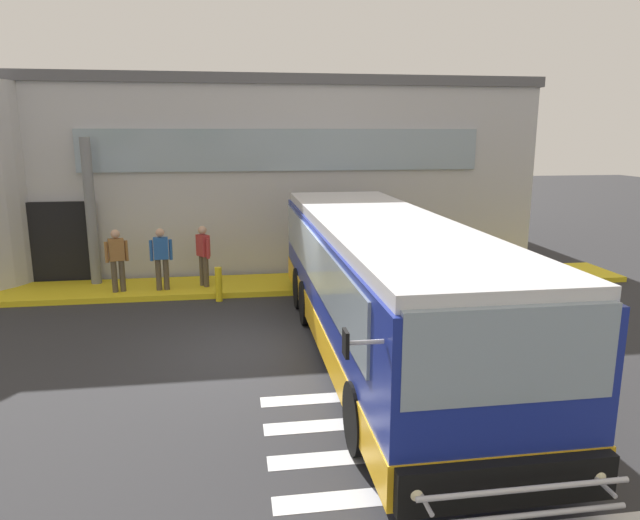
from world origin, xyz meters
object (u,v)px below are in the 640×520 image
(passenger_near_column, at_px, (117,257))
(passenger_at_curb_edge, at_px, (203,253))
(entry_support_column, at_px, (91,212))
(passenger_by_doorway, at_px, (161,256))
(bus_main_foreground, at_px, (382,289))
(safety_bollard_yellow, at_px, (219,284))

(passenger_near_column, relative_size, passenger_at_curb_edge, 1.00)
(passenger_near_column, bearing_deg, entry_support_column, 127.99)
(passenger_by_doorway, xyz_separation_m, passenger_at_curb_edge, (1.09, 0.24, 0.00))
(bus_main_foreground, bearing_deg, passenger_by_doorway, 133.11)
(passenger_at_curb_edge, xyz_separation_m, safety_bollard_yellow, (0.41, -1.04, -0.63))
(bus_main_foreground, bearing_deg, safety_bollard_yellow, 127.17)
(entry_support_column, distance_m, passenger_near_column, 1.69)
(entry_support_column, xyz_separation_m, passenger_by_doorway, (1.93, -1.00, -1.09))
(bus_main_foreground, bearing_deg, passenger_near_column, 139.37)
(bus_main_foreground, bearing_deg, entry_support_column, 137.74)
(passenger_near_column, distance_m, passenger_by_doorway, 1.13)
(safety_bollard_yellow, bearing_deg, passenger_by_doorway, 152.07)
(entry_support_column, bearing_deg, safety_bollard_yellow, -27.66)
(bus_main_foreground, relative_size, passenger_at_curb_edge, 6.58)
(entry_support_column, distance_m, passenger_by_doorway, 2.43)
(entry_support_column, height_order, passenger_at_curb_edge, entry_support_column)
(entry_support_column, relative_size, bus_main_foreground, 0.37)
(safety_bollard_yellow, bearing_deg, passenger_at_curb_edge, 111.67)
(passenger_by_doorway, relative_size, passenger_at_curb_edge, 1.00)
(passenger_by_doorway, bearing_deg, safety_bollard_yellow, -27.93)
(entry_support_column, bearing_deg, passenger_by_doorway, -27.45)
(bus_main_foreground, distance_m, safety_bollard_yellow, 5.40)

